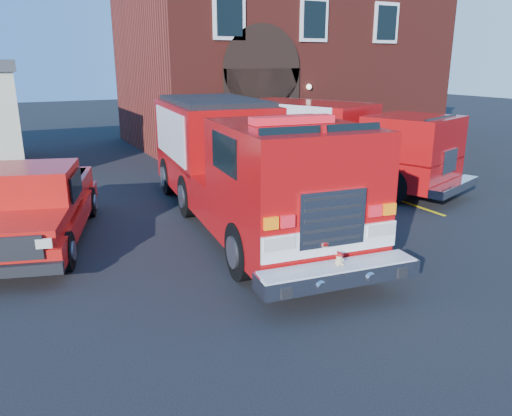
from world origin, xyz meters
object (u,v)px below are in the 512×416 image
fire_station (276,62)px  secondary_truck (335,140)px  fire_engine (241,163)px  pickup_truck (37,206)px

fire_station → secondary_truck: bearing=-106.9°
fire_engine → pickup_truck: 5.21m
secondary_truck → pickup_truck: bearing=-169.2°
fire_engine → pickup_truck: size_ratio=1.70×
fire_engine → secondary_truck: size_ratio=1.18×
fire_station → pickup_truck: bearing=-138.7°
fire_engine → pickup_truck: bearing=170.4°
fire_engine → secondary_truck: bearing=28.9°
fire_engine → secondary_truck: (5.10, 2.81, -0.13)m
pickup_truck → fire_engine: bearing=-9.6°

